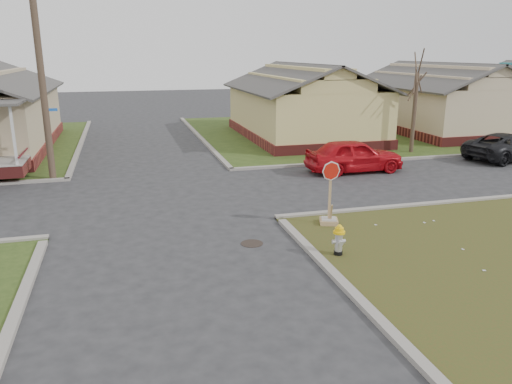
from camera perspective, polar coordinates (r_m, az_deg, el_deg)
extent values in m
plane|color=#28282B|center=(14.55, -9.43, -5.97)|extent=(120.00, 120.00, 0.00)
cube|color=#2C4017|center=(39.46, 21.20, 6.98)|extent=(37.00, 19.00, 0.05)
cylinder|color=black|center=(14.44, -0.47, -5.90)|extent=(0.64, 0.64, 0.01)
cube|color=maroon|center=(32.40, 5.30, 6.76)|extent=(7.20, 11.20, 0.60)
cube|color=tan|center=(32.19, 5.37, 9.57)|extent=(7.00, 11.00, 2.60)
cube|color=maroon|center=(37.06, 20.07, 7.01)|extent=(7.20, 11.20, 0.60)
cube|color=beige|center=(36.88, 20.31, 9.46)|extent=(7.00, 11.00, 2.60)
cylinder|color=#3C3022|center=(22.60, -23.35, 12.40)|extent=(0.28, 0.28, 9.00)
cylinder|color=#3C3022|center=(28.32, 17.62, 8.58)|extent=(0.22, 0.22, 4.20)
cylinder|color=black|center=(13.74, 9.37, -6.85)|extent=(0.23, 0.23, 0.11)
cylinder|color=silver|center=(13.63, 9.43, -5.69)|extent=(0.20, 0.20, 0.49)
sphere|color=silver|center=(13.54, 9.47, -4.72)|extent=(0.20, 0.20, 0.20)
cylinder|color=yellow|center=(13.53, 9.48, -4.55)|extent=(0.32, 0.32, 0.06)
cylinder|color=yellow|center=(13.50, 9.50, -4.26)|extent=(0.23, 0.23, 0.11)
sphere|color=yellow|center=(13.48, 9.51, -4.00)|extent=(0.16, 0.16, 0.16)
cube|color=tan|center=(16.09, 8.31, -3.33)|extent=(0.56, 0.56, 0.14)
cube|color=#A5A097|center=(16.06, 8.33, -3.04)|extent=(0.45, 0.45, 0.04)
cube|color=tan|center=(15.80, 8.45, 0.01)|extent=(0.08, 0.04, 1.91)
cylinder|color=#AB150B|center=(15.60, 8.61, 2.39)|extent=(0.51, 0.22, 0.54)
cylinder|color=silver|center=(15.61, 8.59, 2.40)|extent=(0.58, 0.25, 0.62)
imported|color=red|center=(23.27, 11.15, 4.12)|extent=(4.46, 1.81, 1.52)
imported|color=black|center=(28.58, 26.82, 4.68)|extent=(5.24, 3.34, 1.34)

